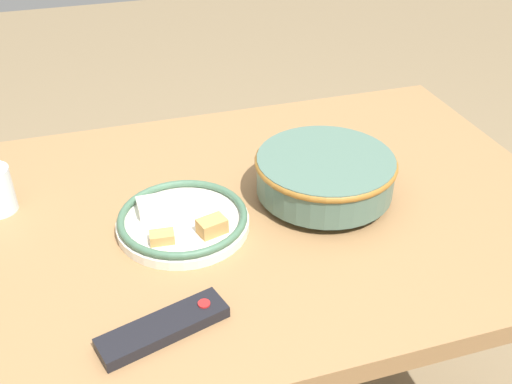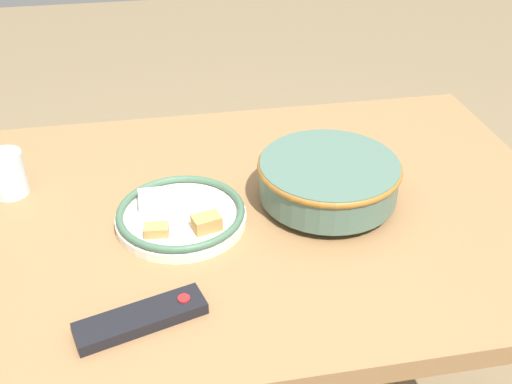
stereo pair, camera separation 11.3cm
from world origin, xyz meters
The scene contains 4 objects.
dining_table centered at (0.00, 0.00, 0.63)m, with size 1.29×0.84×0.72m.
noodle_bowl centered at (-0.18, 0.01, 0.77)m, with size 0.28×0.28×0.09m.
food_plate centered at (0.11, 0.03, 0.73)m, with size 0.25×0.25×0.05m.
tv_remote centered at (0.19, 0.28, 0.73)m, with size 0.21×0.11×0.02m.
Camera 1 is at (0.25, 0.92, 1.39)m, focal length 42.00 mm.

